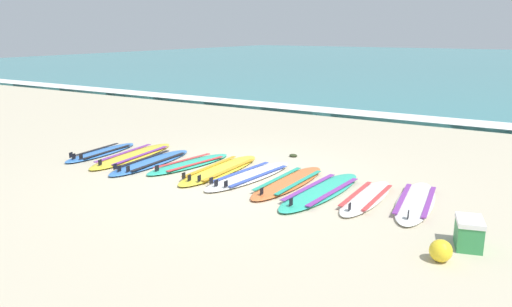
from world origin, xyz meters
name	(u,v)px	position (x,y,z in m)	size (l,w,h in m)	color
ground_plane	(237,179)	(0.00, 0.00, 0.00)	(80.00, 80.00, 0.00)	#C1B599
sea	(499,63)	(0.00, 37.15, 0.05)	(80.00, 60.00, 0.10)	teal
wave_foam_strip	(377,116)	(0.00, 7.71, 0.06)	(80.00, 1.12, 0.11)	white
surfboard_0	(101,152)	(-3.59, 0.03, 0.04)	(0.69, 2.06, 0.18)	#3875CC
surfboard_1	(133,156)	(-2.79, 0.18, 0.04)	(0.93, 2.59, 0.18)	yellow
surfboard_2	(151,162)	(-2.09, -0.01, 0.04)	(0.73, 2.36, 0.18)	#3875CC
surfboard_3	(189,164)	(-1.34, 0.29, 0.04)	(0.82, 2.16, 0.18)	#2DB793
surfboard_4	(220,170)	(-0.57, 0.27, 0.04)	(0.72, 2.50, 0.18)	yellow
surfboard_5	(250,176)	(0.14, 0.23, 0.04)	(0.81, 2.43, 0.18)	white
surfboard_6	(288,182)	(0.93, 0.24, 0.04)	(0.59, 2.34, 0.18)	orange
surfboard_7	(321,191)	(1.63, 0.09, 0.04)	(0.75, 2.52, 0.18)	#2DB793
surfboard_8	(366,197)	(2.38, 0.18, 0.04)	(0.56, 2.02, 0.18)	white
surfboard_9	(415,202)	(3.10, 0.38, 0.04)	(0.85, 2.26, 0.18)	white
cooler_box	(469,233)	(4.08, -0.89, 0.19)	(0.43, 0.53, 0.38)	#338C4C
beach_ball	(441,251)	(3.88, -1.48, 0.13)	(0.27, 0.27, 0.27)	yellow
seaweed_clump_near_shoreline	(293,155)	(0.09, 2.02, 0.03)	(0.18, 0.14, 0.06)	#2D381E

